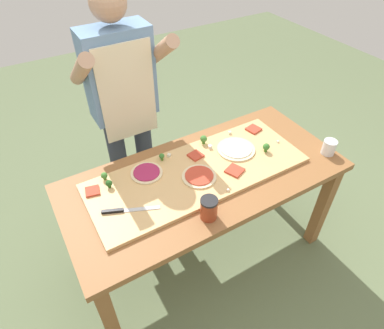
{
  "coord_description": "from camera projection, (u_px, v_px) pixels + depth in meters",
  "views": [
    {
      "loc": [
        -0.77,
        -1.16,
        2.08
      ],
      "look_at": [
        -0.05,
        0.06,
        0.83
      ],
      "focal_mm": 31.06,
      "sensor_mm": 36.0,
      "label": 1
    }
  ],
  "objects": [
    {
      "name": "ground_plane",
      "position": [
        202.0,
        251.0,
        2.42
      ],
      "size": [
        8.0,
        8.0,
        0.0
      ],
      "primitive_type": "plane",
      "color": "#60704C"
    },
    {
      "name": "prep_table",
      "position": [
        205.0,
        187.0,
        1.98
      ],
      "size": [
        1.64,
        0.76,
        0.77
      ],
      "color": "brown",
      "rests_on": "ground"
    },
    {
      "name": "cutting_board",
      "position": [
        198.0,
        172.0,
        1.91
      ],
      "size": [
        1.27,
        0.49,
        0.02
      ],
      "primitive_type": "cube",
      "color": "tan",
      "rests_on": "prep_table"
    },
    {
      "name": "chefs_knife",
      "position": [
        123.0,
        210.0,
        1.67
      ],
      "size": [
        0.28,
        0.13,
        0.02
      ],
      "color": "#B7BABF",
      "rests_on": "cutting_board"
    },
    {
      "name": "pizza_whole_white_garlic",
      "position": [
        236.0,
        149.0,
        2.04
      ],
      "size": [
        0.23,
        0.23,
        0.02
      ],
      "color": "beige",
      "rests_on": "cutting_board"
    },
    {
      "name": "pizza_whole_beet_magenta",
      "position": [
        147.0,
        173.0,
        1.88
      ],
      "size": [
        0.18,
        0.18,
        0.02
      ],
      "color": "beige",
      "rests_on": "cutting_board"
    },
    {
      "name": "pizza_whole_tomato_red",
      "position": [
        199.0,
        176.0,
        1.86
      ],
      "size": [
        0.19,
        0.19,
        0.02
      ],
      "color": "beige",
      "rests_on": "cutting_board"
    },
    {
      "name": "pizza_slice_center",
      "position": [
        196.0,
        155.0,
        1.99
      ],
      "size": [
        0.09,
        0.09,
        0.01
      ],
      "primitive_type": "cube",
      "rotation": [
        0.0,
        0.0,
        0.19
      ],
      "color": "#BC3D28",
      "rests_on": "cutting_board"
    },
    {
      "name": "pizza_slice_near_left",
      "position": [
        254.0,
        129.0,
        2.2
      ],
      "size": [
        0.1,
        0.1,
        0.01
      ],
      "primitive_type": "cube",
      "rotation": [
        0.0,
        0.0,
        0.21
      ],
      "color": "#BC3D28",
      "rests_on": "cutting_board"
    },
    {
      "name": "pizza_slice_near_right",
      "position": [
        235.0,
        170.0,
        1.9
      ],
      "size": [
        0.12,
        0.12,
        0.01
      ],
      "primitive_type": "cube",
      "rotation": [
        0.0,
        0.0,
        0.39
      ],
      "color": "#BC3D28",
      "rests_on": "cutting_board"
    },
    {
      "name": "pizza_slice_far_right",
      "position": [
        92.0,
        191.0,
        1.77
      ],
      "size": [
        0.09,
        0.09,
        0.01
      ],
      "primitive_type": "cube",
      "rotation": [
        0.0,
        0.0,
        -0.22
      ],
      "color": "#BC3D28",
      "rests_on": "cutting_board"
    },
    {
      "name": "broccoli_floret_front_left",
      "position": [
        104.0,
        176.0,
        1.83
      ],
      "size": [
        0.04,
        0.04,
        0.05
      ],
      "color": "#487A23",
      "rests_on": "cutting_board"
    },
    {
      "name": "broccoli_floret_back_right",
      "position": [
        266.0,
        147.0,
        2.01
      ],
      "size": [
        0.04,
        0.04,
        0.06
      ],
      "color": "#3F7220",
      "rests_on": "cutting_board"
    },
    {
      "name": "broccoli_floret_front_mid",
      "position": [
        162.0,
        156.0,
        1.95
      ],
      "size": [
        0.03,
        0.03,
        0.05
      ],
      "color": "#3F7220",
      "rests_on": "cutting_board"
    },
    {
      "name": "broccoli_floret_back_left",
      "position": [
        204.0,
        139.0,
        2.07
      ],
      "size": [
        0.04,
        0.04,
        0.06
      ],
      "color": "#487A23",
      "rests_on": "cutting_board"
    },
    {
      "name": "broccoli_floret_back_mid",
      "position": [
        109.0,
        184.0,
        1.78
      ],
      "size": [
        0.04,
        0.04,
        0.05
      ],
      "color": "#2C5915",
      "rests_on": "cutting_board"
    },
    {
      "name": "cheese_crumble_a",
      "position": [
        278.0,
        141.0,
        2.1
      ],
      "size": [
        0.01,
        0.01,
        0.01
      ],
      "primitive_type": "cube",
      "rotation": [
        0.0,
        0.0,
        0.2
      ],
      "color": "white",
      "rests_on": "cutting_board"
    },
    {
      "name": "cheese_crumble_b",
      "position": [
        228.0,
        190.0,
        1.78
      ],
      "size": [
        0.02,
        0.02,
        0.01
      ],
      "primitive_type": "cube",
      "rotation": [
        0.0,
        0.0,
        0.87
      ],
      "color": "white",
      "rests_on": "cutting_board"
    },
    {
      "name": "cheese_crumble_c",
      "position": [
        210.0,
        147.0,
        2.05
      ],
      "size": [
        0.02,
        0.02,
        0.02
      ],
      "primitive_type": "cube",
      "rotation": [
        0.0,
        0.0,
        1.51
      ],
      "color": "white",
      "rests_on": "cutting_board"
    },
    {
      "name": "cheese_crumble_d",
      "position": [
        230.0,
        133.0,
        2.16
      ],
      "size": [
        0.02,
        0.02,
        0.02
      ],
      "primitive_type": "cube",
      "rotation": [
        0.0,
        0.0,
        1.22
      ],
      "color": "silver",
      "rests_on": "cutting_board"
    },
    {
      "name": "cheese_crumble_e",
      "position": [
        169.0,
        155.0,
        1.99
      ],
      "size": [
        0.03,
        0.03,
        0.02
      ],
      "primitive_type": "cube",
      "rotation": [
        0.0,
        0.0,
        0.62
      ],
      "color": "silver",
      "rests_on": "cutting_board"
    },
    {
      "name": "flour_cup",
      "position": [
        329.0,
        148.0,
        2.03
      ],
      "size": [
        0.08,
        0.08,
        0.09
      ],
      "color": "white",
      "rests_on": "prep_table"
    },
    {
      "name": "sauce_jar",
      "position": [
        209.0,
        208.0,
        1.64
      ],
      "size": [
        0.09,
        0.09,
        0.12
      ],
      "color": "#99381E",
      "rests_on": "prep_table"
    },
    {
      "name": "cook_center",
      "position": [
        124.0,
        100.0,
        2.09
      ],
      "size": [
        0.54,
        0.39,
        1.67
      ],
      "color": "#333847",
      "rests_on": "ground"
    }
  ]
}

